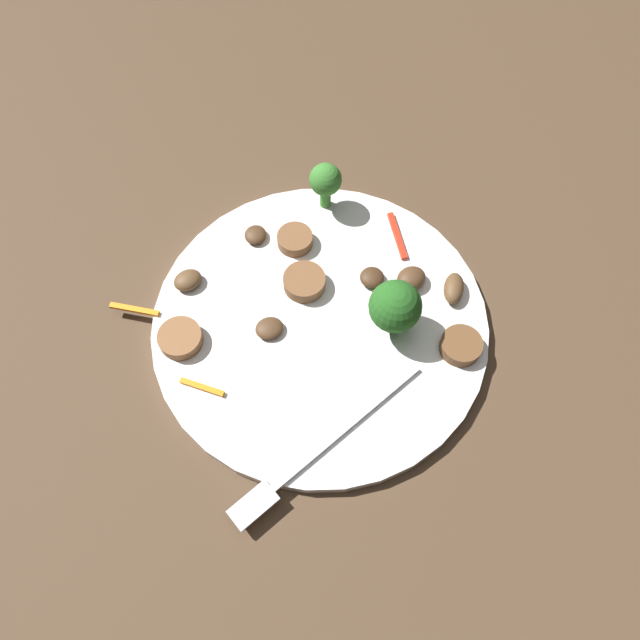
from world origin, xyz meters
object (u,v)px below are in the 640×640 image
object	(u,v)px
broccoli_floret_0	(395,307)
mushroom_4	(269,328)
fork	(316,452)
sausage_slice_0	(295,240)
plate	(320,323)
sausage_slice_1	(180,338)
mushroom_3	(411,278)
pepper_strip_3	(134,309)
pepper_strip_0	(202,387)
mushroom_0	(255,235)
mushroom_2	(454,288)
pepper_strip_1	(397,236)
mushroom_1	(188,280)
sausage_slice_2	(461,346)
sausage_slice_3	(304,282)
mushroom_5	(372,277)
broccoli_floret_1	(326,181)

from	to	relation	value
broccoli_floret_0	mushroom_4	distance (m)	0.10
fork	sausage_slice_0	size ratio (longest dim) A/B	5.80
broccoli_floret_0	sausage_slice_0	bearing A→B (deg)	-86.94
plate	mushroom_4	xyz separation A→B (m)	(0.04, -0.02, 0.01)
sausage_slice_1	mushroom_3	size ratio (longest dim) A/B	1.39
broccoli_floret_0	sausage_slice_0	distance (m)	0.12
broccoli_floret_0	mushroom_4	bearing A→B (deg)	-38.86
pepper_strip_3	pepper_strip_0	bearing A→B (deg)	91.22
mushroom_0	mushroom_2	xyz separation A→B (m)	(-0.09, 0.15, 0.00)
broccoli_floret_0	pepper_strip_1	xyz separation A→B (m)	(-0.07, -0.06, -0.03)
mushroom_1	mushroom_3	world-z (taller)	mushroom_3
sausage_slice_2	sausage_slice_3	distance (m)	0.14
broccoli_floret_0	mushroom_5	bearing A→B (deg)	-113.23
sausage_slice_3	pepper_strip_0	bearing A→B (deg)	8.92
mushroom_1	mushroom_2	xyz separation A→B (m)	(-0.16, 0.15, 0.00)
mushroom_0	mushroom_1	distance (m)	0.07
mushroom_4	pepper_strip_3	xyz separation A→B (m)	(0.07, -0.09, -0.00)
mushroom_5	pepper_strip_0	distance (m)	0.17
sausage_slice_0	pepper_strip_1	distance (m)	0.09
broccoli_floret_1	mushroom_1	distance (m)	0.15
sausage_slice_1	sausage_slice_0	bearing A→B (deg)	-174.10
mushroom_2	mushroom_4	world-z (taller)	mushroom_2
plate	pepper_strip_3	distance (m)	0.15
mushroom_0	mushroom_2	world-z (taller)	mushroom_2
sausage_slice_0	mushroom_0	bearing A→B (deg)	-50.52
sausage_slice_0	mushroom_4	world-z (taller)	sausage_slice_0
mushroom_0	pepper_strip_0	xyz separation A→B (m)	(0.12, 0.08, -0.00)
mushroom_4	pepper_strip_3	size ratio (longest dim) A/B	0.54
sausage_slice_2	pepper_strip_1	distance (m)	0.12
mushroom_1	pepper_strip_0	size ratio (longest dim) A/B	0.66
mushroom_3	plate	bearing A→B (deg)	-15.90
fork	mushroom_0	size ratio (longest dim) A/B	8.98
sausage_slice_1	pepper_strip_1	world-z (taller)	sausage_slice_1
broccoli_floret_0	pepper_strip_3	world-z (taller)	broccoli_floret_0
mushroom_1	broccoli_floret_0	bearing A→B (deg)	125.44
broccoli_floret_0	plate	bearing A→B (deg)	-46.99
fork	mushroom_3	bearing A→B (deg)	-159.01
broccoli_floret_1	pepper_strip_3	world-z (taller)	broccoli_floret_1
broccoli_floret_0	mushroom_5	world-z (taller)	broccoli_floret_0
broccoli_floret_0	mushroom_1	world-z (taller)	broccoli_floret_0
fork	sausage_slice_3	world-z (taller)	sausage_slice_3
sausage_slice_3	broccoli_floret_0	bearing A→B (deg)	110.21
fork	broccoli_floret_1	world-z (taller)	broccoli_floret_1
sausage_slice_3	mushroom_3	bearing A→B (deg)	140.89
pepper_strip_3	sausage_slice_1	bearing A→B (deg)	104.81
fork	pepper_strip_3	size ratio (longest dim) A/B	4.27
sausage_slice_0	sausage_slice_3	world-z (taller)	same
fork	mushroom_2	distance (m)	0.18
mushroom_1	plate	bearing A→B (deg)	121.67
plate	mushroom_4	bearing A→B (deg)	-27.62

